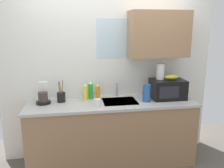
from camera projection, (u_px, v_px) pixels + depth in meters
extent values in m
cube|color=white|center=(108.00, 72.00, 3.39)|extent=(3.05, 0.10, 2.50)
cube|color=#9E7551|center=(159.00, 34.00, 3.17)|extent=(0.81, 0.32, 0.62)
cube|color=silver|center=(116.00, 39.00, 3.26)|extent=(0.56, 0.02, 0.55)
cube|color=#9E7551|center=(112.00, 134.00, 3.24)|extent=(2.25, 0.60, 0.86)
cube|color=#B7B7B2|center=(112.00, 103.00, 3.14)|extent=(2.28, 0.63, 0.03)
cube|color=#9EA0A5|center=(120.00, 106.00, 3.19)|extent=(0.46, 0.38, 0.14)
cylinder|color=#B2B5BA|center=(117.00, 90.00, 3.36)|extent=(0.03, 0.03, 0.20)
cube|color=black|center=(168.00, 89.00, 3.28)|extent=(0.46, 0.34, 0.27)
cube|color=black|center=(169.00, 92.00, 3.10)|extent=(0.28, 0.01, 0.17)
ellipsoid|color=gold|center=(172.00, 77.00, 3.25)|extent=(0.20, 0.11, 0.07)
cylinder|color=white|center=(160.00, 71.00, 3.25)|extent=(0.11, 0.11, 0.22)
cylinder|color=black|center=(43.00, 103.00, 3.06)|extent=(0.19, 0.19, 0.03)
cylinder|color=#3F332D|center=(43.00, 97.00, 3.04)|extent=(0.12, 0.12, 0.13)
cube|color=silver|center=(43.00, 91.00, 3.10)|extent=(0.11, 0.09, 0.26)
cylinder|color=orange|center=(98.00, 92.00, 3.28)|extent=(0.06, 0.06, 0.18)
cone|color=white|center=(98.00, 85.00, 3.26)|extent=(0.04, 0.04, 0.04)
cylinder|color=green|center=(91.00, 91.00, 3.27)|extent=(0.07, 0.07, 0.22)
cone|color=white|center=(91.00, 82.00, 3.24)|extent=(0.05, 0.05, 0.04)
cylinder|color=yellow|center=(86.00, 93.00, 3.19)|extent=(0.06, 0.06, 0.20)
cone|color=white|center=(85.00, 85.00, 3.16)|extent=(0.05, 0.05, 0.04)
cylinder|color=#2659A5|center=(147.00, 93.00, 3.13)|extent=(0.10, 0.10, 0.23)
cylinder|color=white|center=(98.00, 103.00, 2.96)|extent=(0.08, 0.08, 0.09)
cylinder|color=black|center=(61.00, 97.00, 3.13)|extent=(0.11, 0.11, 0.13)
cylinder|color=olive|center=(60.00, 90.00, 3.10)|extent=(0.03, 0.02, 0.24)
cylinder|color=olive|center=(62.00, 90.00, 3.12)|extent=(0.04, 0.03, 0.25)
cylinder|color=olive|center=(61.00, 90.00, 3.08)|extent=(0.03, 0.02, 0.25)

